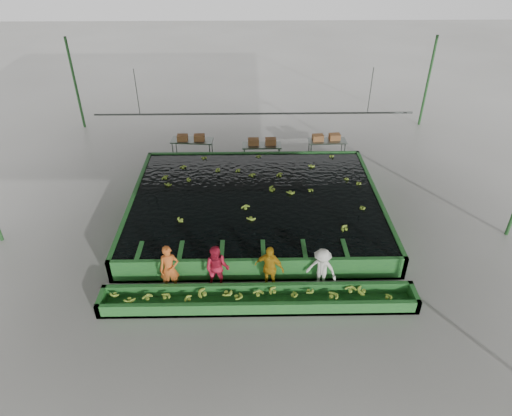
{
  "coord_description": "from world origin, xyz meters",
  "views": [
    {
      "loc": [
        -0.27,
        -13.99,
        10.59
      ],
      "look_at": [
        0.0,
        0.5,
        1.0
      ],
      "focal_mm": 32.0,
      "sensor_mm": 36.0,
      "label": 1
    }
  ],
  "objects_px": {
    "worker_a": "(169,269)",
    "packing_table_right": "(327,148)",
    "box_stack_left": "(191,140)",
    "box_stack_right": "(326,140)",
    "worker_b": "(217,269)",
    "packing_table_left": "(193,148)",
    "sorting_trough": "(258,299)",
    "box_stack_mid": "(262,144)",
    "worker_d": "(322,269)",
    "worker_c": "(269,268)",
    "flotation_tank": "(256,206)",
    "packing_table_mid": "(262,153)"
  },
  "relations": [
    {
      "from": "box_stack_mid",
      "to": "flotation_tank",
      "type": "bearing_deg",
      "value": -94.75
    },
    {
      "from": "worker_b",
      "to": "packing_table_left",
      "type": "xyz_separation_m",
      "value": [
        -1.76,
        9.6,
        -0.38
      ]
    },
    {
      "from": "sorting_trough",
      "to": "worker_d",
      "type": "relative_size",
      "value": 6.44
    },
    {
      "from": "packing_table_left",
      "to": "packing_table_mid",
      "type": "xyz_separation_m",
      "value": [
        3.46,
        -0.5,
        -0.04
      ]
    },
    {
      "from": "worker_a",
      "to": "worker_b",
      "type": "relative_size",
      "value": 1.02
    },
    {
      "from": "worker_d",
      "to": "box_stack_left",
      "type": "bearing_deg",
      "value": 142.89
    },
    {
      "from": "worker_a",
      "to": "packing_table_right",
      "type": "relative_size",
      "value": 0.92
    },
    {
      "from": "flotation_tank",
      "to": "worker_c",
      "type": "bearing_deg",
      "value": -85.14
    },
    {
      "from": "worker_c",
      "to": "flotation_tank",
      "type": "bearing_deg",
      "value": 116.03
    },
    {
      "from": "worker_a",
      "to": "box_stack_right",
      "type": "height_order",
      "value": "worker_a"
    },
    {
      "from": "flotation_tank",
      "to": "worker_d",
      "type": "relative_size",
      "value": 6.44
    },
    {
      "from": "packing_table_right",
      "to": "box_stack_left",
      "type": "relative_size",
      "value": 1.4
    },
    {
      "from": "worker_b",
      "to": "packing_table_mid",
      "type": "relative_size",
      "value": 0.89
    },
    {
      "from": "sorting_trough",
      "to": "box_stack_mid",
      "type": "bearing_deg",
      "value": 87.67
    },
    {
      "from": "worker_d",
      "to": "packing_table_right",
      "type": "xyz_separation_m",
      "value": [
        1.61,
        9.57,
        -0.35
      ]
    },
    {
      "from": "worker_c",
      "to": "box_stack_mid",
      "type": "bearing_deg",
      "value": 110.92
    },
    {
      "from": "worker_a",
      "to": "worker_d",
      "type": "bearing_deg",
      "value": -8.97
    },
    {
      "from": "worker_c",
      "to": "packing_table_mid",
      "type": "relative_size",
      "value": 0.9
    },
    {
      "from": "flotation_tank",
      "to": "worker_c",
      "type": "xyz_separation_m",
      "value": [
        0.37,
        -4.3,
        0.4
      ]
    },
    {
      "from": "worker_b",
      "to": "packing_table_left",
      "type": "height_order",
      "value": "worker_b"
    },
    {
      "from": "packing_table_mid",
      "to": "box_stack_mid",
      "type": "xyz_separation_m",
      "value": [
        0.02,
        0.08,
        0.43
      ]
    },
    {
      "from": "box_stack_mid",
      "to": "packing_table_mid",
      "type": "bearing_deg",
      "value": -101.34
    },
    {
      "from": "sorting_trough",
      "to": "worker_d",
      "type": "bearing_deg",
      "value": 21.13
    },
    {
      "from": "box_stack_right",
      "to": "box_stack_mid",
      "type": "bearing_deg",
      "value": -171.91
    },
    {
      "from": "worker_a",
      "to": "packing_table_mid",
      "type": "distance_m",
      "value": 9.67
    },
    {
      "from": "box_stack_left",
      "to": "packing_table_mid",
      "type": "bearing_deg",
      "value": -7.21
    },
    {
      "from": "sorting_trough",
      "to": "worker_a",
      "type": "relative_size",
      "value": 5.79
    },
    {
      "from": "packing_table_mid",
      "to": "sorting_trough",
      "type": "bearing_deg",
      "value": -92.26
    },
    {
      "from": "worker_a",
      "to": "worker_c",
      "type": "height_order",
      "value": "worker_a"
    },
    {
      "from": "worker_b",
      "to": "packing_table_right",
      "type": "relative_size",
      "value": 0.9
    },
    {
      "from": "flotation_tank",
      "to": "box_stack_mid",
      "type": "height_order",
      "value": "box_stack_mid"
    },
    {
      "from": "packing_table_left",
      "to": "box_stack_left",
      "type": "relative_size",
      "value": 1.53
    },
    {
      "from": "worker_b",
      "to": "packing_table_left",
      "type": "bearing_deg",
      "value": 108.89
    },
    {
      "from": "worker_b",
      "to": "box_stack_mid",
      "type": "relative_size",
      "value": 1.24
    },
    {
      "from": "worker_d",
      "to": "packing_table_mid",
      "type": "xyz_separation_m",
      "value": [
        -1.68,
        9.1,
        -0.34
      ]
    },
    {
      "from": "worker_d",
      "to": "packing_table_left",
      "type": "bearing_deg",
      "value": 142.6
    },
    {
      "from": "worker_c",
      "to": "worker_a",
      "type": "bearing_deg",
      "value": -158.83
    },
    {
      "from": "worker_a",
      "to": "packing_table_right",
      "type": "distance_m",
      "value": 11.6
    },
    {
      "from": "worker_a",
      "to": "packing_table_left",
      "type": "bearing_deg",
      "value": 82.34
    },
    {
      "from": "worker_b",
      "to": "sorting_trough",
      "type": "bearing_deg",
      "value": -22.82
    },
    {
      "from": "packing_table_left",
      "to": "box_stack_right",
      "type": "distance_m",
      "value": 6.71
    },
    {
      "from": "box_stack_left",
      "to": "box_stack_mid",
      "type": "height_order",
      "value": "box_stack_left"
    },
    {
      "from": "worker_d",
      "to": "worker_a",
      "type": "bearing_deg",
      "value": -155.58
    },
    {
      "from": "worker_b",
      "to": "packing_table_left",
      "type": "distance_m",
      "value": 9.76
    },
    {
      "from": "sorting_trough",
      "to": "worker_a",
      "type": "distance_m",
      "value": 3.02
    },
    {
      "from": "worker_a",
      "to": "box_stack_left",
      "type": "distance_m",
      "value": 9.55
    },
    {
      "from": "packing_table_mid",
      "to": "box_stack_right",
      "type": "bearing_deg",
      "value": 9.37
    },
    {
      "from": "sorting_trough",
      "to": "box_stack_mid",
      "type": "height_order",
      "value": "box_stack_mid"
    },
    {
      "from": "flotation_tank",
      "to": "box_stack_right",
      "type": "height_order",
      "value": "box_stack_right"
    },
    {
      "from": "box_stack_right",
      "to": "packing_table_right",
      "type": "bearing_deg",
      "value": -47.66
    }
  ]
}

